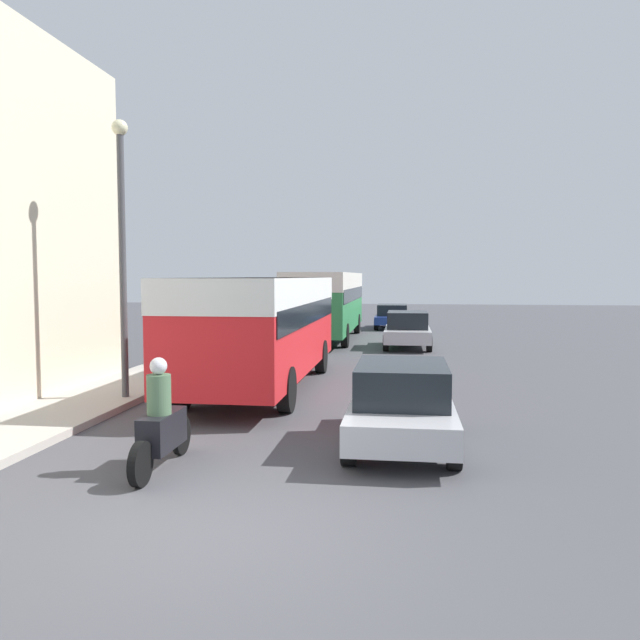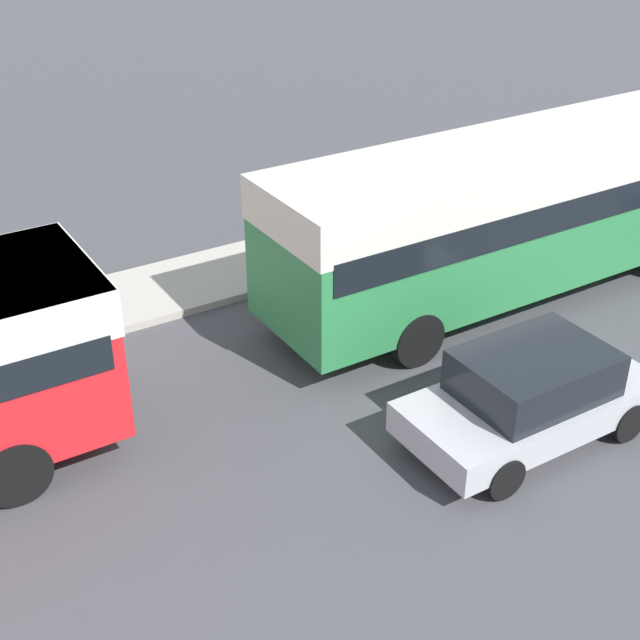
{
  "view_description": "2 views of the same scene",
  "coord_description": "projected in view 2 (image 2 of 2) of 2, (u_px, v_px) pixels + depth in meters",
  "views": [
    {
      "loc": [
        2.06,
        -6.73,
        2.94
      ],
      "look_at": [
        -1.0,
        15.71,
        1.35
      ],
      "focal_mm": 35.0,
      "sensor_mm": 36.0,
      "label": 1
    },
    {
      "loc": [
        9.88,
        10.48,
        8.41
      ],
      "look_at": [
        -0.12,
        16.67,
        1.64
      ],
      "focal_mm": 50.0,
      "sensor_mm": 36.0,
      "label": 2
    }
  ],
  "objects": [
    {
      "name": "bus_following",
      "position": [
        521.0,
        197.0,
        16.89
      ],
      "size": [
        2.61,
        10.53,
        3.1
      ],
      "color": "#2D8447",
      "rests_on": "ground_plane"
    },
    {
      "name": "pedestrian_walking_away",
      "position": [
        622.0,
        148.0,
        22.31
      ],
      "size": [
        0.34,
        0.34,
        1.71
      ],
      "color": "#232838",
      "rests_on": "sidewalk"
    },
    {
      "name": "car_far_curb",
      "position": [
        531.0,
        394.0,
        13.37
      ],
      "size": [
        1.9,
        4.01,
        1.5
      ],
      "color": "#B7B7BC",
      "rests_on": "ground_plane"
    }
  ]
}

